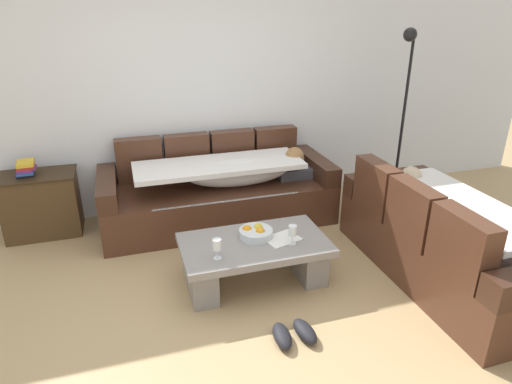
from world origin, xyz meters
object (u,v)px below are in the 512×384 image
object	(u,v)px
pair_of_shoes	(294,334)
couch_along_wall	(221,191)
open_magazine	(282,239)
coffee_table	(254,256)
fruit_bowl	(256,233)
wine_glass_near_right	(293,231)
side_cabinet	(42,204)
wine_glass_near_left	(217,245)
book_stack_on_cabinet	(26,168)
floor_lamp	(403,108)
couch_near_window	(443,239)

from	to	relation	value
pair_of_shoes	couch_along_wall	bearing A→B (deg)	91.31
couch_along_wall	open_magazine	distance (m)	1.28
coffee_table	fruit_bowl	world-z (taller)	fruit_bowl
wine_glass_near_right	side_cabinet	size ratio (longest dim) A/B	0.23
pair_of_shoes	wine_glass_near_left	bearing A→B (deg)	124.07
fruit_bowl	open_magazine	bearing A→B (deg)	-28.14
couch_along_wall	fruit_bowl	distance (m)	1.16
book_stack_on_cabinet	floor_lamp	size ratio (longest dim) A/B	0.11
coffee_table	wine_glass_near_left	bearing A→B (deg)	-153.84
pair_of_shoes	fruit_bowl	bearing A→B (deg)	91.42
floor_lamp	fruit_bowl	bearing A→B (deg)	-152.67
open_magazine	pair_of_shoes	distance (m)	0.82
floor_lamp	pair_of_shoes	xyz separation A→B (m)	(-1.99, -1.87, -1.07)
wine_glass_near_left	side_cabinet	size ratio (longest dim) A/B	0.23
couch_near_window	book_stack_on_cabinet	world-z (taller)	couch_near_window
coffee_table	side_cabinet	world-z (taller)	side_cabinet
fruit_bowl	pair_of_shoes	xyz separation A→B (m)	(0.02, -0.83, -0.38)
open_magazine	side_cabinet	bearing A→B (deg)	126.58
couch_along_wall	fruit_bowl	bearing A→B (deg)	-88.78
wine_glass_near_left	open_magazine	xyz separation A→B (m)	(0.57, 0.13, -0.11)
wine_glass_near_left	floor_lamp	size ratio (longest dim) A/B	0.09
wine_glass_near_right	fruit_bowl	bearing A→B (deg)	141.18
coffee_table	wine_glass_near_left	xyz separation A→B (m)	(-0.35, -0.17, 0.26)
coffee_table	pair_of_shoes	distance (m)	0.79
couch_along_wall	couch_near_window	size ratio (longest dim) A/B	1.19
couch_along_wall	side_cabinet	size ratio (longest dim) A/B	3.31
couch_along_wall	wine_glass_near_left	distance (m)	1.45
couch_near_window	fruit_bowl	distance (m)	1.58
fruit_bowl	side_cabinet	xyz separation A→B (m)	(-1.82, 1.38, -0.10)
open_magazine	floor_lamp	size ratio (longest dim) A/B	0.14
wine_glass_near_right	open_magazine	distance (m)	0.15
wine_glass_near_left	floor_lamp	distance (m)	2.78
couch_along_wall	open_magazine	size ratio (longest dim) A/B	8.52
side_cabinet	book_stack_on_cabinet	world-z (taller)	book_stack_on_cabinet
floor_lamp	wine_glass_near_right	bearing A→B (deg)	-144.96
wine_glass_near_left	coffee_table	bearing A→B (deg)	26.16
floor_lamp	couch_along_wall	bearing A→B (deg)	176.71
coffee_table	couch_along_wall	bearing A→B (deg)	89.61
couch_near_window	wine_glass_near_right	bearing A→B (deg)	79.59
wine_glass_near_left	couch_along_wall	bearing A→B (deg)	75.76
couch_near_window	book_stack_on_cabinet	xyz separation A→B (m)	(-3.41, 1.81, 0.38)
couch_along_wall	couch_near_window	world-z (taller)	same
wine_glass_near_right	open_magazine	bearing A→B (deg)	118.84
couch_near_window	floor_lamp	bearing A→B (deg)	-18.42
couch_along_wall	couch_near_window	distance (m)	2.22
couch_near_window	book_stack_on_cabinet	distance (m)	3.88
coffee_table	open_magazine	xyz separation A→B (m)	(0.23, -0.04, 0.15)
book_stack_on_cabinet	floor_lamp	xyz separation A→B (m)	(3.90, -0.34, 0.40)
floor_lamp	couch_near_window	bearing A→B (deg)	-108.42
fruit_bowl	wine_glass_near_left	distance (m)	0.45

